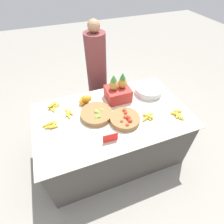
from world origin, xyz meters
TOP-DOWN VIEW (x-y plane):
  - ground_plane at (0.00, 0.00)m, footprint 12.00×12.00m
  - market_table at (0.00, 0.00)m, footprint 1.81×1.07m
  - lime_bowl at (-0.18, 0.05)m, footprint 0.37×0.37m
  - tomato_basket at (0.11, -0.14)m, footprint 0.34×0.34m
  - orange_pile at (-0.25, 0.32)m, footprint 0.16×0.16m
  - metal_bowl at (0.61, 0.23)m, footprint 0.37×0.37m
  - price_sign at (-0.15, -0.35)m, footprint 0.16×0.02m
  - produce_crate at (0.18, 0.26)m, footprint 0.30×0.26m
  - banana_bunch_front_center at (-0.48, 0.19)m, footprint 0.12×0.19m
  - banana_bunch_front_left at (0.73, -0.27)m, footprint 0.16×0.20m
  - banana_bunch_front_right at (0.38, -0.18)m, footprint 0.18×0.14m
  - banana_bunch_back_center at (-0.70, 0.07)m, footprint 0.18×0.12m
  - banana_bunch_middle_left at (-0.64, 0.38)m, footprint 0.16×0.17m
  - vendor_person at (0.09, 0.92)m, footprint 0.30×0.30m

SIDE VIEW (x-z plane):
  - ground_plane at x=0.00m, z-range 0.00..0.00m
  - market_table at x=0.00m, z-range 0.00..0.76m
  - vendor_person at x=0.09m, z-range -0.06..1.50m
  - banana_bunch_front_center at x=-0.48m, z-range 0.76..0.79m
  - banana_bunch_back_center at x=-0.70m, z-range 0.75..0.81m
  - banana_bunch_front_left at x=0.73m, z-range 0.75..0.81m
  - banana_bunch_front_right at x=0.38m, z-range 0.75..0.81m
  - banana_bunch_middle_left at x=-0.64m, z-range 0.75..0.82m
  - lime_bowl at x=-0.18m, z-range 0.75..0.84m
  - tomato_basket at x=0.11m, z-range 0.74..0.84m
  - metal_bowl at x=0.61m, z-range 0.76..0.84m
  - price_sign at x=-0.15m, z-range 0.76..0.87m
  - orange_pile at x=-0.25m, z-range 0.75..0.89m
  - produce_crate at x=0.18m, z-range 0.69..1.07m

